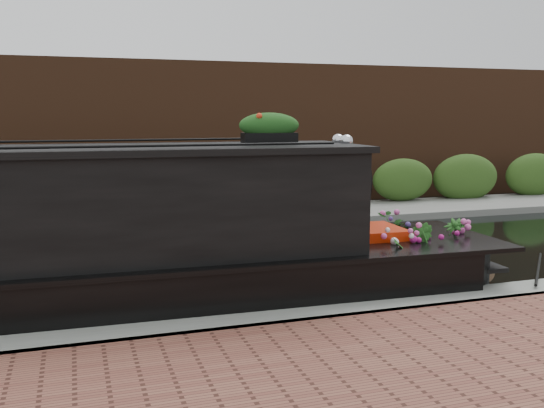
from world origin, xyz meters
name	(u,v)px	position (x,y,z in m)	size (l,w,h in m)	color
ground	(213,268)	(0.00, 0.00, 0.00)	(80.00, 80.00, 0.00)	black
near_bank_coping	(275,335)	(0.00, -3.30, 0.00)	(40.00, 0.60, 0.50)	gray
far_bank_path	(173,225)	(0.00, 4.20, 0.00)	(40.00, 2.40, 0.34)	slate
far_hedge	(167,219)	(0.00, 5.10, 0.00)	(40.00, 1.10, 2.80)	#2E4F1A
far_brick_wall	(156,207)	(0.00, 7.20, 0.00)	(40.00, 1.00, 8.00)	#4D2C1A
narrowboat	(30,258)	(-2.69, -2.01, 0.83)	(11.96, 2.46, 2.80)	black
rope_fender	(479,270)	(3.77, -2.01, 0.15)	(0.31, 0.31, 0.39)	#846045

